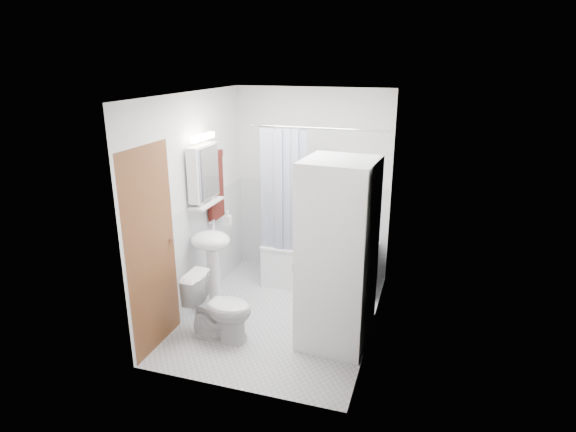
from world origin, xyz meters
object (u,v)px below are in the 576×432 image
(sink, at_px, (212,253))
(toilet, at_px, (219,308))
(bathtub, at_px, (320,262))
(washer_dryer, at_px, (337,255))

(sink, distance_m, toilet, 0.68)
(bathtub, relative_size, toilet, 2.02)
(sink, relative_size, washer_dryer, 0.56)
(toilet, bearing_deg, bathtub, -24.04)
(bathtub, xyz_separation_m, toilet, (-0.67, -1.51, 0.04))
(sink, bearing_deg, toilet, -57.67)
(bathtub, height_order, toilet, toilet)
(sink, bearing_deg, washer_dryer, -7.63)
(sink, height_order, washer_dryer, washer_dryer)
(sink, xyz_separation_m, washer_dryer, (1.43, -0.19, 0.23))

